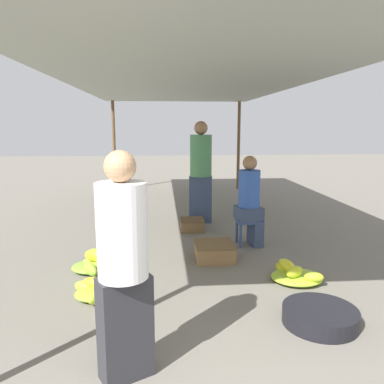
{
  "coord_description": "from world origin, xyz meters",
  "views": [
    {
      "loc": [
        -0.38,
        -1.91,
        1.68
      ],
      "look_at": [
        0.0,
        2.98,
        0.81
      ],
      "focal_mm": 35.0,
      "sensor_mm": 36.0,
      "label": 1
    }
  ],
  "objects": [
    {
      "name": "crate_mid",
      "position": [
        0.08,
        3.99,
        0.1
      ],
      "size": [
        0.38,
        0.38,
        0.19
      ],
      "color": "brown",
      "rests_on": "ground"
    },
    {
      "name": "canopy_post_back_right",
      "position": [
        1.65,
        8.04,
        1.16
      ],
      "size": [
        0.08,
        0.08,
        2.33
      ],
      "primitive_type": "cylinder",
      "color": "brown",
      "rests_on": "ground"
    },
    {
      "name": "basin_black",
      "position": [
        0.95,
        0.97,
        0.07
      ],
      "size": [
        0.64,
        0.64,
        0.14
      ],
      "color": "black",
      "rests_on": "ground"
    },
    {
      "name": "banana_pile_right_1",
      "position": [
        1.3,
        5.4,
        0.09
      ],
      "size": [
        0.41,
        0.51,
        0.21
      ],
      "color": "yellow",
      "rests_on": "ground"
    },
    {
      "name": "banana_pile_right_0",
      "position": [
        1.05,
        1.88,
        0.07
      ],
      "size": [
        0.56,
        0.57,
        0.21
      ],
      "color": "yellow",
      "rests_on": "ground"
    },
    {
      "name": "banana_pile_left_1",
      "position": [
        -1.2,
        2.33,
        0.09
      ],
      "size": [
        0.49,
        0.54,
        0.27
      ],
      "color": "#A3C62F",
      "rests_on": "ground"
    },
    {
      "name": "banana_pile_left_0",
      "position": [
        -1.02,
        1.62,
        0.07
      ],
      "size": [
        0.62,
        0.51,
        0.18
      ],
      "color": "#90BE32",
      "rests_on": "ground"
    },
    {
      "name": "vendor_seated",
      "position": [
        0.84,
        3.17,
        0.66
      ],
      "size": [
        0.39,
        0.39,
        1.28
      ],
      "color": "#384766",
      "rests_on": "ground"
    },
    {
      "name": "vendor_foreground",
      "position": [
        -0.65,
        0.42,
        0.8
      ],
      "size": [
        0.44,
        0.44,
        1.53
      ],
      "color": "#2D2D33",
      "rests_on": "ground"
    },
    {
      "name": "crate_near",
      "position": [
        0.26,
        2.61,
        0.11
      ],
      "size": [
        0.49,
        0.49,
        0.22
      ],
      "color": "olive",
      "rests_on": "ground"
    },
    {
      "name": "shopper_walking_mid",
      "position": [
        0.27,
        4.53,
        0.92
      ],
      "size": [
        0.42,
        0.42,
        1.77
      ],
      "color": "#384766",
      "rests_on": "ground"
    },
    {
      "name": "stool",
      "position": [
        0.82,
        3.17,
        0.31
      ],
      "size": [
        0.34,
        0.34,
        0.38
      ],
      "color": "#384C84",
      "rests_on": "ground"
    },
    {
      "name": "banana_pile_left_2",
      "position": [
        -1.35,
        7.08,
        0.09
      ],
      "size": [
        0.51,
        0.46,
        0.28
      ],
      "color": "#CDD627",
      "rests_on": "ground"
    },
    {
      "name": "canopy_post_back_left",
      "position": [
        -1.65,
        8.04,
        1.16
      ],
      "size": [
        0.08,
        0.08,
        2.33
      ],
      "primitive_type": "cylinder",
      "color": "brown",
      "rests_on": "ground"
    },
    {
      "name": "canopy_tarp",
      "position": [
        0.0,
        4.17,
        2.35
      ],
      "size": [
        3.69,
        8.14,
        0.04
      ],
      "primitive_type": "cube",
      "color": "#9EA399",
      "rests_on": "canopy_post_front_left"
    }
  ]
}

